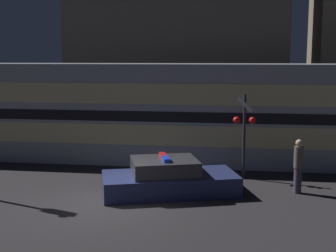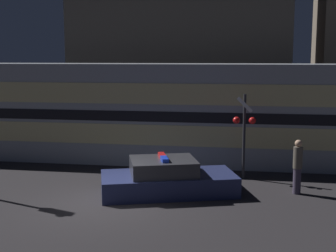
# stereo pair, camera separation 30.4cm
# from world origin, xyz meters

# --- Properties ---
(ground_plane) EXTENTS (120.00, 120.00, 0.00)m
(ground_plane) POSITION_xyz_m (0.00, 0.00, 0.00)
(ground_plane) COLOR #262326
(train) EXTENTS (22.34, 2.86, 4.09)m
(train) POSITION_xyz_m (0.94, 6.26, 2.04)
(train) COLOR #999EA5
(train) RESTS_ON ground_plane
(police_car) EXTENTS (4.67, 3.16, 1.26)m
(police_car) POSITION_xyz_m (1.73, 1.39, 0.47)
(police_car) COLOR navy
(police_car) RESTS_ON ground_plane
(pedestrian) EXTENTS (0.30, 0.30, 1.76)m
(pedestrian) POSITION_xyz_m (5.86, 2.06, 0.91)
(pedestrian) COLOR #3F384C
(pedestrian) RESTS_ON ground_plane
(crossing_signal_near) EXTENTS (0.81, 0.31, 3.07)m
(crossing_signal_near) POSITION_xyz_m (4.14, 3.64, 1.87)
(crossing_signal_near) COLOR #2D2D33
(crossing_signal_near) RESTS_ON ground_plane
(building_left) EXTENTS (11.48, 5.75, 9.74)m
(building_left) POSITION_xyz_m (0.62, 13.13, 4.87)
(building_left) COLOR #47423D
(building_left) RESTS_ON ground_plane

